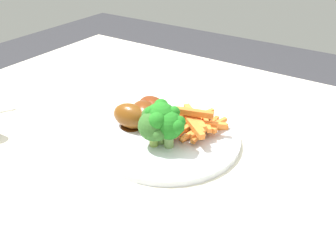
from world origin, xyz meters
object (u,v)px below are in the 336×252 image
Objects in this scene: broccoli_floret_middle at (169,126)px; dining_table at (163,176)px; carrot_fries_pile at (197,123)px; chicken_drumstick_extra at (146,115)px; broccoli_floret_front at (160,118)px; chicken_drumstick_near at (133,117)px; broccoli_floret_back at (153,125)px; chicken_drumstick_far at (154,109)px; dinner_plate at (168,138)px.

dining_table is at bearing 136.93° from broccoli_floret_middle.
carrot_fries_pile is 0.10m from chicken_drumstick_extra.
broccoli_floret_front is at bearing -30.72° from chicken_drumstick_extra.
chicken_drumstick_near is 1.06× the size of chicken_drumstick_extra.
broccoli_floret_back is at bearing -42.70° from chicken_drumstick_extra.
broccoli_floret_middle is 0.54× the size of chicken_drumstick_far.
broccoli_floret_front is 0.07m from chicken_drumstick_extra.
dinner_plate is 0.06m from chicken_drumstick_extra.
dinner_plate is 2.12× the size of chicken_drumstick_near.
chicken_drumstick_near is at bearing -129.67° from chicken_drumstick_extra.
carrot_fries_pile is (0.04, 0.04, 0.03)m from dinner_plate.
dinner_plate is 0.08m from chicken_drumstick_near.
broccoli_floret_front is at bearing -117.85° from carrot_fries_pile.
broccoli_floret_back is 0.57× the size of chicken_drumstick_extra.
chicken_drumstick_far is (0.01, 0.05, -0.00)m from chicken_drumstick_near.
dinner_plate is 0.06m from broccoli_floret_middle.
broccoli_floret_back reaches higher than chicken_drumstick_extra.
broccoli_floret_back is at bearing -22.52° from chicken_drumstick_near.
dining_table is 9.39× the size of chicken_drumstick_extra.
dining_table is 9.37× the size of carrot_fries_pile.
dinner_plate is 0.06m from carrot_fries_pile.
broccoli_floret_middle is 1.03× the size of broccoli_floret_back.
broccoli_floret_middle is at bearing -102.31° from carrot_fries_pile.
chicken_drumstick_extra is (0.02, 0.02, -0.00)m from chicken_drumstick_near.
broccoli_floret_middle is 0.11m from chicken_drumstick_far.
broccoli_floret_middle is at bearing -39.17° from chicken_drumstick_far.
carrot_fries_pile is at bearing 77.69° from broccoli_floret_middle.
chicken_drumstick_far is at bearing 94.76° from chicken_drumstick_extra.
dinner_plate is 3.99× the size of broccoli_floret_back.
chicken_drumstick_extra is (0.00, -0.03, 0.00)m from chicken_drumstick_far.
chicken_drumstick_near is (-0.10, 0.02, -0.02)m from broccoli_floret_middle.
dining_table is at bearing -149.59° from carrot_fries_pile.
broccoli_floret_back is 0.52× the size of chicken_drumstick_far.
chicken_drumstick_extra is (-0.06, 0.01, 0.03)m from dinner_plate.
chicken_drumstick_near is at bearing 157.48° from broccoli_floret_back.
chicken_drumstick_extra is at bearing -178.56° from dining_table.
broccoli_floret_back is 0.10m from carrot_fries_pile.
chicken_drumstick_extra is (-0.04, -0.00, 0.14)m from dining_table.
chicken_drumstick_near is (-0.07, -0.01, 0.03)m from dinner_plate.
chicken_drumstick_near is (-0.06, -0.02, 0.14)m from dining_table.
carrot_fries_pile is 0.94× the size of chicken_drumstick_near.
broccoli_floret_back reaches higher than chicken_drumstick_far.
broccoli_floret_back reaches higher than carrot_fries_pile.
chicken_drumstick_extra is at bearing 50.33° from chicken_drumstick_near.
broccoli_floret_back is at bearing -158.35° from broccoli_floret_middle.
broccoli_floret_middle is 0.03m from broccoli_floret_back.
dinner_plate is 3.45× the size of broccoli_floret_front.
chicken_drumstick_near is at bearing -105.69° from chicken_drumstick_far.
broccoli_floret_back is 0.08m from chicken_drumstick_near.
chicken_drumstick_extra is at bearing 174.38° from dinner_plate.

